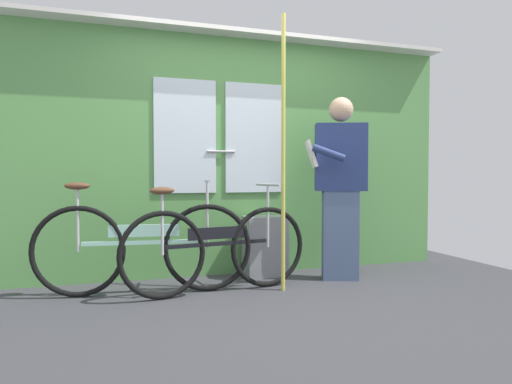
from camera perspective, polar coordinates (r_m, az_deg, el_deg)
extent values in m
cube|color=#38383D|center=(3.55, 3.24, -14.52)|extent=(5.56, 4.04, 0.04)
cube|color=#56934C|center=(4.56, -2.22, 4.50)|extent=(4.56, 0.08, 2.37)
cube|color=silver|center=(4.41, -9.00, 7.03)|extent=(0.60, 0.02, 1.10)
cube|color=silver|center=(4.57, -0.23, 6.88)|extent=(0.60, 0.02, 1.10)
cylinder|color=#B2B2B7|center=(4.45, -4.48, 5.17)|extent=(0.28, 0.02, 0.02)
cube|color=silver|center=(4.68, -1.90, 19.48)|extent=(4.56, 0.28, 0.04)
torus|color=black|center=(4.02, 1.51, -7.00)|extent=(0.72, 0.15, 0.72)
torus|color=black|center=(3.69, -11.82, -7.87)|extent=(0.72, 0.15, 0.72)
cube|color=black|center=(3.82, -4.86, -6.58)|extent=(0.90, 0.16, 0.03)
cube|color=black|center=(3.81, -4.86, -5.22)|extent=(0.52, 0.10, 0.10)
cylinder|color=#B7B7BC|center=(3.65, -11.85, -3.88)|extent=(0.02, 0.02, 0.52)
ellipsoid|color=brown|center=(3.64, -11.88, 0.17)|extent=(0.21, 0.12, 0.06)
cylinder|color=#B7B7BC|center=(3.99, 1.52, -3.05)|extent=(0.02, 0.02, 0.56)
cylinder|color=#B7B7BC|center=(3.98, 1.52, 0.94)|extent=(0.09, 0.44, 0.02)
torus|color=black|center=(3.88, -6.21, -7.07)|extent=(0.75, 0.14, 0.75)
torus|color=black|center=(3.95, -21.73, -7.06)|extent=(0.75, 0.14, 0.75)
cube|color=#9EDBC6|center=(3.87, -14.03, -6.25)|extent=(0.99, 0.15, 0.03)
cube|color=#9EDBC6|center=(3.86, -14.05, -4.79)|extent=(0.58, 0.10, 0.10)
cylinder|color=#B7B7BC|center=(3.91, -21.78, -3.19)|extent=(0.02, 0.02, 0.53)
ellipsoid|color=brown|center=(3.90, -21.83, 0.72)|extent=(0.21, 0.11, 0.06)
cylinder|color=#B7B7BC|center=(3.85, -6.22, -2.85)|extent=(0.02, 0.02, 0.57)
cylinder|color=#B7B7BC|center=(3.84, -6.24, 1.43)|extent=(0.08, 0.44, 0.02)
cube|color=slate|center=(4.38, 10.67, -5.42)|extent=(0.38, 0.28, 0.85)
cube|color=navy|center=(4.34, 10.74, 4.35)|extent=(0.52, 0.35, 0.64)
sphere|color=tan|center=(4.39, 10.78, 10.29)|extent=(0.23, 0.23, 0.23)
cube|color=silver|center=(4.31, 7.05, 4.81)|extent=(0.22, 0.36, 0.26)
cylinder|color=navy|center=(4.11, 9.23, 4.94)|extent=(0.31, 0.17, 0.17)
cylinder|color=navy|center=(4.54, 8.60, 4.67)|extent=(0.31, 0.17, 0.17)
cube|color=gray|center=(4.47, 1.15, -6.90)|extent=(0.40, 0.28, 0.59)
cylinder|color=#C6C14C|center=(3.86, 3.49, 4.95)|extent=(0.04, 0.04, 2.37)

